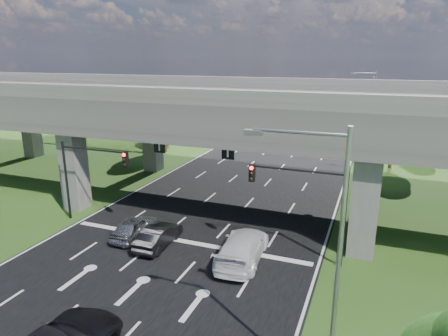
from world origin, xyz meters
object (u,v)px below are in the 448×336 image
Objects in this scene: car_silver at (135,227)px; car_dark at (159,236)px; signal_left at (88,168)px; streetlight_beyond at (371,102)px; streetlight_far at (366,119)px; streetlight_near at (327,251)px; car_white at (242,247)px; signal_right at (307,195)px.

car_silver is 2.29m from car_dark.
signal_left reaches higher than car_dark.
streetlight_beyond is at bearing 63.57° from signal_left.
streetlight_beyond is (17.92, 36.06, 1.66)m from signal_left.
streetlight_far is 16.00m from streetlight_beyond.
signal_left is 5.62m from car_silver.
streetlight_near is at bearing -90.00° from streetlight_far.
car_silver is (-13.59, -21.08, -5.10)m from streetlight_far.
car_white reaches higher than car_dark.
streetlight_near and streetlight_far have the same top height.
streetlight_far is at bearing 90.00° from streetlight_near.
streetlight_near is at bearing 144.86° from car_silver.
streetlight_far is at bearing -119.32° from car_dark.
streetlight_far is 25.02m from car_dark.
car_white is (12.20, -1.47, -3.30)m from signal_left.
car_dark is (-11.38, -21.68, -5.11)m from streetlight_far.
car_white is at bearing -6.85° from signal_left.
signal_left is 12.73m from car_white.
streetlight_near is at bearing -77.12° from signal_right.
signal_right is at bearing -93.61° from streetlight_beyond.
car_white is (7.87, -0.44, 0.14)m from car_silver.
car_white is (-5.72, 8.48, -4.96)m from streetlight_near.
streetlight_beyond is at bearing -108.43° from car_dark.
car_white is at bearing 124.00° from streetlight_near.
streetlight_beyond is 38.28m from car_white.
car_dark is at bearing 162.86° from car_silver.
streetlight_beyond reaches higher than car_silver.
streetlight_beyond is 2.36× the size of car_silver.
car_white is (-5.72, -21.52, -4.96)m from streetlight_far.
car_white is at bearing -104.88° from streetlight_far.
signal_left is at bearing -15.60° from car_dark.
streetlight_far is (0.00, 30.00, 0.00)m from streetlight_near.
streetlight_beyond is (0.00, 16.00, 0.00)m from streetlight_far.
streetlight_near is at bearing -29.02° from signal_left.
car_white is at bearing -179.99° from car_dark.
signal_right is at bearing 102.88° from streetlight_near.
car_dark is 5.67m from car_white.
streetlight_far and streetlight_beyond have the same top height.
streetlight_beyond is at bearing 86.39° from signal_right.
car_silver is (4.33, -1.02, -3.43)m from signal_left.
streetlight_beyond is (2.27, 36.06, 1.66)m from signal_right.
streetlight_far is 2.34× the size of car_dark.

